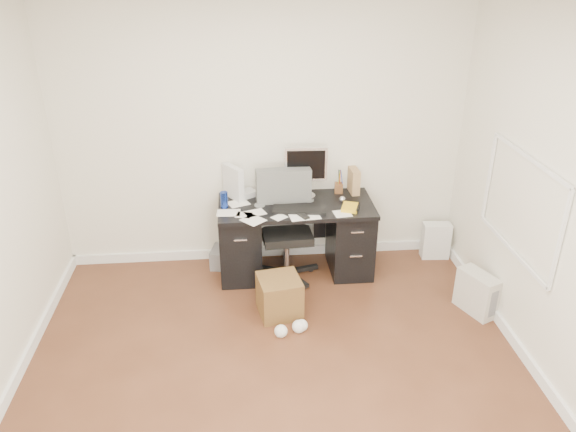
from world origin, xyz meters
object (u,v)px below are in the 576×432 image
object	(u,v)px
pc_tower	(477,293)
wicker_basket	(279,296)
lcd_monitor	(306,172)
keyboard	(299,210)
desk	(296,236)
office_chair	(286,228)

from	to	relation	value
pc_tower	wicker_basket	xyz separation A→B (m)	(-1.77, 0.13, -0.01)
pc_tower	wicker_basket	size ratio (longest dim) A/B	1.07
lcd_monitor	keyboard	xyz separation A→B (m)	(-0.10, -0.32, -0.25)
desk	lcd_monitor	bearing A→B (deg)	56.35
lcd_monitor	pc_tower	xyz separation A→B (m)	(1.44, -1.01, -0.82)
office_chair	pc_tower	size ratio (longest dim) A/B	2.78
office_chair	pc_tower	distance (m)	1.86
pc_tower	wicker_basket	distance (m)	1.78
desk	pc_tower	size ratio (longest dim) A/B	3.87
desk	keyboard	world-z (taller)	keyboard
office_chair	wicker_basket	size ratio (longest dim) A/B	2.98
lcd_monitor	pc_tower	world-z (taller)	lcd_monitor
desk	pc_tower	bearing A→B (deg)	-28.57
desk	pc_tower	xyz separation A→B (m)	(1.55, -0.85, -0.21)
desk	office_chair	distance (m)	0.19
lcd_monitor	wicker_basket	distance (m)	1.26
keyboard	lcd_monitor	bearing A→B (deg)	81.66
pc_tower	lcd_monitor	bearing A→B (deg)	121.45
office_chair	keyboard	bearing A→B (deg)	-35.04
lcd_monitor	keyboard	distance (m)	0.42
pc_tower	wicker_basket	world-z (taller)	pc_tower
lcd_monitor	wicker_basket	xyz separation A→B (m)	(-0.33, -0.88, -0.83)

